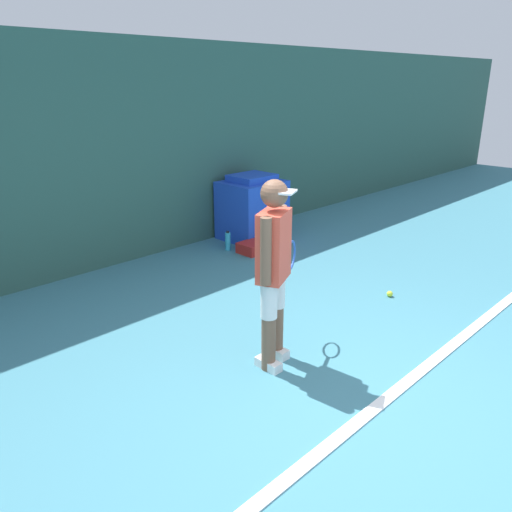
{
  "coord_description": "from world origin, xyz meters",
  "views": [
    {
      "loc": [
        -2.79,
        -1.67,
        2.32
      ],
      "look_at": [
        -0.01,
        1.1,
        0.93
      ],
      "focal_mm": 35.0,
      "sensor_mm": 36.0,
      "label": 1
    }
  ],
  "objects_px": {
    "covered_chair": "(252,208)",
    "equipment_bag": "(264,244)",
    "tennis_player": "(274,266)",
    "water_bottle": "(228,241)",
    "tennis_ball": "(390,294)"
  },
  "relations": [
    {
      "from": "covered_chair",
      "to": "equipment_bag",
      "type": "xyz_separation_m",
      "value": [
        -0.28,
        -0.52,
        -0.39
      ]
    },
    {
      "from": "tennis_player",
      "to": "water_bottle",
      "type": "height_order",
      "value": "tennis_player"
    },
    {
      "from": "covered_chair",
      "to": "equipment_bag",
      "type": "height_order",
      "value": "covered_chair"
    },
    {
      "from": "covered_chair",
      "to": "water_bottle",
      "type": "bearing_deg",
      "value": -164.61
    },
    {
      "from": "covered_chair",
      "to": "water_bottle",
      "type": "xyz_separation_m",
      "value": [
        -0.68,
        -0.19,
        -0.33
      ]
    },
    {
      "from": "tennis_ball",
      "to": "water_bottle",
      "type": "height_order",
      "value": "water_bottle"
    },
    {
      "from": "covered_chair",
      "to": "equipment_bag",
      "type": "bearing_deg",
      "value": -118.7
    },
    {
      "from": "covered_chair",
      "to": "water_bottle",
      "type": "relative_size",
      "value": 3.46
    },
    {
      "from": "tennis_player",
      "to": "equipment_bag",
      "type": "height_order",
      "value": "tennis_player"
    },
    {
      "from": "tennis_player",
      "to": "tennis_ball",
      "type": "distance_m",
      "value": 2.11
    },
    {
      "from": "tennis_ball",
      "to": "covered_chair",
      "type": "bearing_deg",
      "value": 79.86
    },
    {
      "from": "tennis_player",
      "to": "tennis_ball",
      "type": "xyz_separation_m",
      "value": [
        1.94,
        -0.0,
        -0.85
      ]
    },
    {
      "from": "tennis_ball",
      "to": "equipment_bag",
      "type": "distance_m",
      "value": 2.18
    },
    {
      "from": "covered_chair",
      "to": "equipment_bag",
      "type": "distance_m",
      "value": 0.71
    },
    {
      "from": "tennis_ball",
      "to": "equipment_bag",
      "type": "relative_size",
      "value": 0.08
    }
  ]
}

